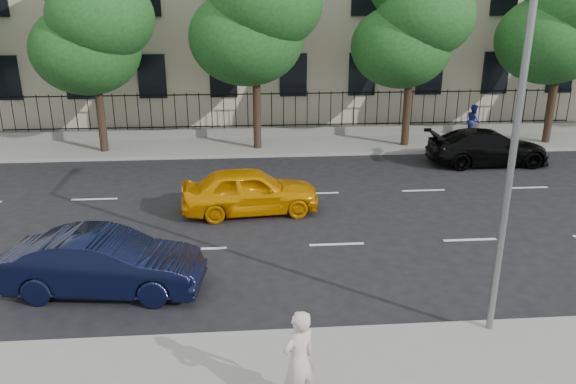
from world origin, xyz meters
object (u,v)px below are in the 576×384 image
object	(u,v)px
black_sedan	(488,147)
navy_sedan	(105,263)
woman_near	(299,360)
yellow_taxi	(250,191)
street_light	(508,89)

from	to	relation	value
black_sedan	navy_sedan	bearing A→B (deg)	125.54
black_sedan	woman_near	world-z (taller)	woman_near
woman_near	black_sedan	bearing A→B (deg)	-158.42
navy_sedan	woman_near	world-z (taller)	woman_near
yellow_taxi	black_sedan	world-z (taller)	yellow_taxi
street_light	navy_sedan	size ratio (longest dim) A/B	1.73
street_light	navy_sedan	xyz separation A→B (m)	(-8.53, 1.99, -4.38)
navy_sedan	woman_near	distance (m)	6.25
black_sedan	street_light	bearing A→B (deg)	155.91
navy_sedan	street_light	bearing A→B (deg)	-96.49
yellow_taxi	black_sedan	size ratio (longest dim) A/B	0.88
navy_sedan	woman_near	bearing A→B (deg)	-130.66
yellow_taxi	navy_sedan	xyz separation A→B (m)	(-3.57, -5.06, -0.00)
yellow_taxi	black_sedan	bearing A→B (deg)	-69.60
black_sedan	woman_near	distance (m)	17.45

